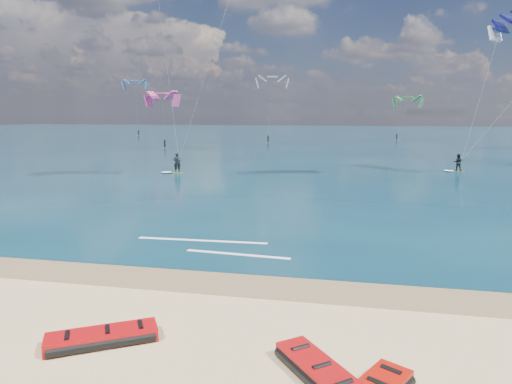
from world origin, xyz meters
TOP-DOWN VIEW (x-y plane):
  - ground at (0.00, 40.00)m, footprint 320.00×320.00m
  - wet_sand_strip at (0.00, 3.00)m, footprint 320.00×2.40m
  - sea at (0.00, 104.00)m, footprint 320.00×200.00m
  - packed_kite_left at (0.88, -2.00)m, footprint 3.31×2.63m
  - packed_kite_mid at (6.76, -2.48)m, footprint 2.72×3.00m
  - kitesurfer_main at (-7.52, 28.18)m, footprint 12.02×9.76m
  - kitesurfer_far at (21.74, 37.58)m, footprint 11.96×6.81m
  - shoreline_foam at (1.38, 7.34)m, footprint 7.85×2.33m
  - distant_kites at (-7.08, 80.63)m, footprint 92.27×42.43m

SIDE VIEW (x-z plane):
  - ground at x=0.00m, z-range 0.00..0.00m
  - packed_kite_left at x=0.88m, z-range -0.22..0.22m
  - packed_kite_mid at x=6.76m, z-range -0.22..0.22m
  - wet_sand_strip at x=0.00m, z-range 0.00..0.01m
  - sea at x=0.00m, z-range 0.00..0.04m
  - shoreline_foam at x=1.38m, z-range 0.04..0.05m
  - distant_kites at x=-7.08m, z-range -1.34..12.87m
  - kitesurfer_far at x=21.74m, z-range 0.59..17.82m
  - kitesurfer_main at x=-7.52m, z-range 0.25..20.26m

